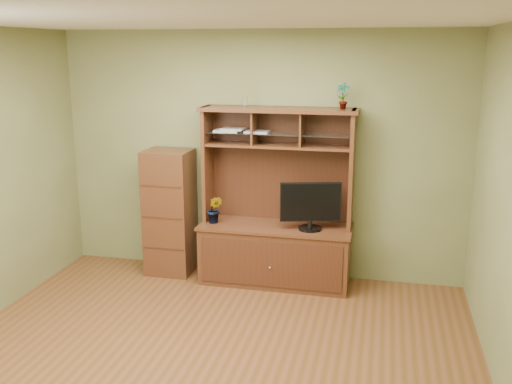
% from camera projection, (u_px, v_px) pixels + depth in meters
% --- Properties ---
extents(room, '(4.54, 4.04, 2.74)m').
position_uv_depth(room, '(203.00, 202.00, 4.39)').
color(room, '#553518').
rests_on(room, ground).
extents(media_hutch, '(1.66, 0.61, 1.90)m').
position_uv_depth(media_hutch, '(276.00, 236.00, 6.18)').
color(media_hutch, '#432013').
rests_on(media_hutch, room).
extents(monitor, '(0.63, 0.25, 0.51)m').
position_uv_depth(monitor, '(310.00, 205.00, 5.92)').
color(monitor, black).
rests_on(monitor, media_hutch).
extents(orchid_plant, '(0.17, 0.14, 0.30)m').
position_uv_depth(orchid_plant, '(215.00, 210.00, 6.17)').
color(orchid_plant, '#315E20').
rests_on(orchid_plant, media_hutch).
extents(top_plant, '(0.16, 0.14, 0.27)m').
position_uv_depth(top_plant, '(343.00, 96.00, 5.74)').
color(top_plant, '#385E20').
rests_on(top_plant, media_hutch).
extents(reed_diffuser, '(0.05, 0.05, 0.27)m').
position_uv_depth(reed_diffuser, '(245.00, 97.00, 5.96)').
color(reed_diffuser, silver).
rests_on(reed_diffuser, media_hutch).
extents(magazines, '(0.60, 0.21, 0.04)m').
position_uv_depth(magazines, '(239.00, 130.00, 6.07)').
color(magazines, '#BABAC0').
rests_on(magazines, media_hutch).
extents(side_cabinet, '(0.50, 0.46, 1.41)m').
position_uv_depth(side_cabinet, '(170.00, 212.00, 6.42)').
color(side_cabinet, '#432013').
rests_on(side_cabinet, room).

